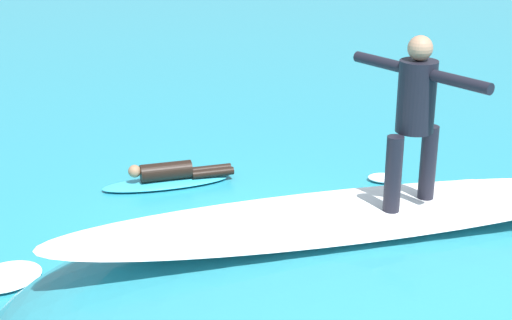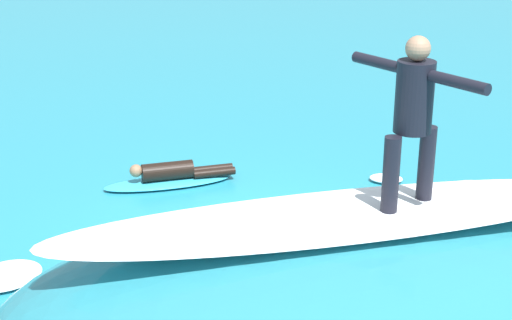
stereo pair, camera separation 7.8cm
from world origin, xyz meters
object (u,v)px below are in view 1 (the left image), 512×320
surfboard_paddling (167,182)px  surfer_riding (416,109)px  surfboard_riding (408,208)px  surfer_paddling (174,171)px

surfboard_paddling → surfer_riding: bearing=104.2°
surfer_riding → surfboard_paddling: 5.86m
surfboard_paddling → surfboard_riding: bearing=104.2°
surfboard_paddling → surfer_paddling: size_ratio=1.22×
surfboard_riding → surfer_riding: bearing=80.0°
surfboard_riding → surfboard_paddling: surfboard_riding is taller
surfboard_riding → surfer_paddling: size_ratio=1.33×
surfer_riding → surfboard_paddling: bearing=-97.0°
surfboard_riding → surfboard_paddling: (0.28, -5.28, -1.60)m
surfboard_riding → surfer_riding: 0.93m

